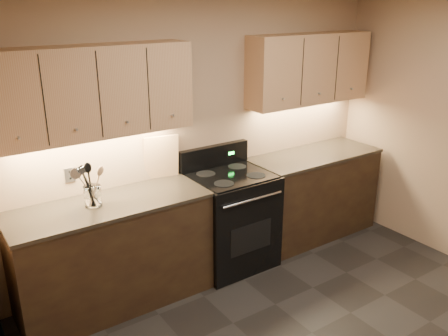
% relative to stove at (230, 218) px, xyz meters
% --- Properties ---
extents(wall_back, '(4.00, 0.04, 2.60)m').
position_rel_stove_xyz_m(wall_back, '(-0.08, 0.32, 0.82)').
color(wall_back, '#9E825D').
rests_on(wall_back, ground).
extents(wall_left, '(0.04, 4.00, 2.60)m').
position_rel_stove_xyz_m(wall_left, '(-2.08, -1.68, 0.82)').
color(wall_left, '#9E825D').
rests_on(wall_left, ground).
extents(counter_left, '(1.62, 0.62, 0.93)m').
position_rel_stove_xyz_m(counter_left, '(-1.18, 0.02, -0.01)').
color(counter_left, black).
rests_on(counter_left, ground).
extents(counter_right, '(1.46, 0.62, 0.93)m').
position_rel_stove_xyz_m(counter_right, '(1.10, 0.02, -0.01)').
color(counter_right, black).
rests_on(counter_right, ground).
extents(stove, '(0.76, 0.68, 1.14)m').
position_rel_stove_xyz_m(stove, '(0.00, 0.00, 0.00)').
color(stove, black).
rests_on(stove, ground).
extents(upper_cab_left, '(1.60, 0.30, 0.70)m').
position_rel_stove_xyz_m(upper_cab_left, '(-1.18, 0.17, 1.32)').
color(upper_cab_left, tan).
rests_on(upper_cab_left, wall_back).
extents(upper_cab_right, '(1.44, 0.30, 0.70)m').
position_rel_stove_xyz_m(upper_cab_right, '(1.10, 0.17, 1.32)').
color(upper_cab_right, tan).
rests_on(upper_cab_right, wall_back).
extents(outlet_plate, '(0.08, 0.01, 0.12)m').
position_rel_stove_xyz_m(outlet_plate, '(-1.38, 0.31, 0.64)').
color(outlet_plate, '#B2B5BA').
rests_on(outlet_plate, wall_back).
extents(utensil_crock, '(0.16, 0.16, 0.17)m').
position_rel_stove_xyz_m(utensil_crock, '(-1.30, 0.04, 0.53)').
color(utensil_crock, white).
rests_on(utensil_crock, counter_left).
extents(cutting_board, '(0.32, 0.12, 0.40)m').
position_rel_stove_xyz_m(cutting_board, '(-0.56, 0.29, 0.65)').
color(cutting_board, tan).
rests_on(cutting_board, counter_left).
extents(wooden_spoon, '(0.19, 0.08, 0.31)m').
position_rel_stove_xyz_m(wooden_spoon, '(-1.33, 0.02, 0.62)').
color(wooden_spoon, tan).
rests_on(wooden_spoon, utensil_crock).
extents(black_spoon, '(0.09, 0.10, 0.35)m').
position_rel_stove_xyz_m(black_spoon, '(-1.29, 0.06, 0.64)').
color(black_spoon, black).
rests_on(black_spoon, utensil_crock).
extents(black_turner, '(0.19, 0.11, 0.37)m').
position_rel_stove_xyz_m(black_turner, '(-1.29, 0.02, 0.64)').
color(black_turner, black).
rests_on(black_turner, utensil_crock).
extents(steel_spatula, '(0.20, 0.13, 0.37)m').
position_rel_stove_xyz_m(steel_spatula, '(-1.26, 0.05, 0.65)').
color(steel_spatula, silver).
rests_on(steel_spatula, utensil_crock).
extents(steel_skimmer, '(0.24, 0.12, 0.34)m').
position_rel_stove_xyz_m(steel_skimmer, '(-1.26, 0.02, 0.63)').
color(steel_skimmer, silver).
rests_on(steel_skimmer, utensil_crock).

